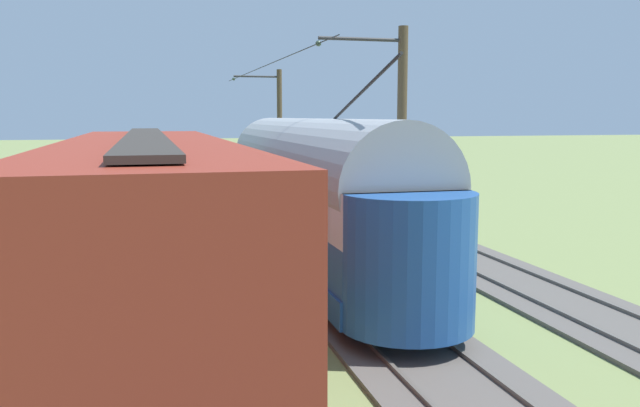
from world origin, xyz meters
name	(u,v)px	position (x,y,z in m)	size (l,w,h in m)	color
ground_plane	(288,243)	(0.00, 0.00, 0.00)	(220.00, 220.00, 0.00)	olive
track_streetcar_siding	(409,234)	(-4.66, -0.31, 0.05)	(2.80, 80.00, 0.18)	#56514C
track_adjacent_siding	(286,240)	(0.00, -0.31, 0.05)	(2.80, 80.00, 0.18)	#56514C
track_third_siding	(149,246)	(4.66, -0.31, 0.05)	(2.80, 80.00, 0.18)	#56514C
vintage_streetcar	(314,190)	(0.00, 3.69, 2.26)	(2.65, 16.64, 5.39)	#1E4C93
boxcar_adjacent	(148,234)	(4.66, 9.35, 2.17)	(2.96, 14.75, 3.85)	maroon
catenary_pole_foreground	(278,130)	(-2.41, -13.63, 3.60)	(2.70, 0.28, 6.89)	#4C3D28
catenary_pole_mid_near	(399,143)	(-2.41, 4.20, 3.60)	(2.70, 0.28, 6.89)	#4C3D28
overhead_wire_run	(262,68)	(-0.08, -5.32, 6.35)	(2.49, 21.82, 0.18)	black
spare_tie_stack	(74,215)	(7.65, -6.93, 0.27)	(2.40, 2.40, 0.54)	#382819
track_end_bumper	(345,198)	(-4.66, -8.38, 0.40)	(1.80, 0.60, 0.80)	#B2A519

